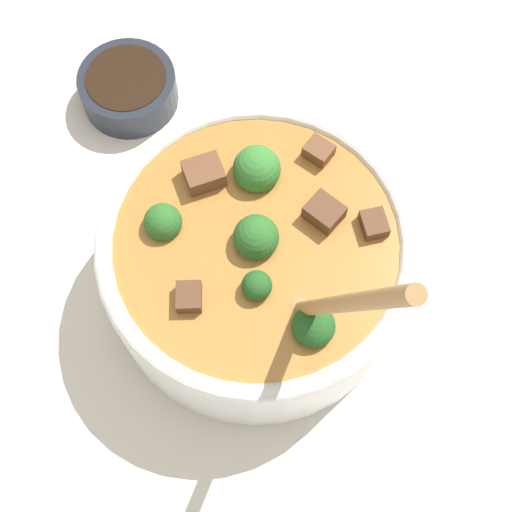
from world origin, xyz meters
name	(u,v)px	position (x,y,z in m)	size (l,w,h in m)	color
ground_plane	(256,284)	(0.00, 0.00, 0.00)	(4.00, 4.00, 0.00)	silver
stew_bowl	(256,260)	(0.00, 0.00, 0.06)	(0.29, 0.27, 0.32)	white
condiment_bowl	(128,87)	(0.25, -0.05, 0.02)	(0.10, 0.10, 0.04)	#232833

